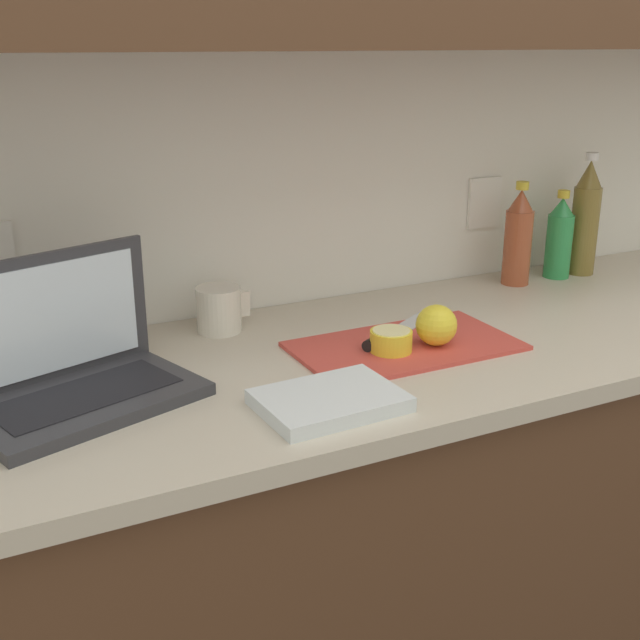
# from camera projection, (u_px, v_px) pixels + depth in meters

# --- Properties ---
(counter_unit) EXTENTS (2.59, 0.64, 0.89)m
(counter_unit) POSITION_uv_depth(u_px,v_px,m) (462.00, 517.00, 1.75)
(counter_unit) COLOR brown
(counter_unit) RESTS_ON ground_plane
(laptop) EXTENTS (0.40, 0.31, 0.23)m
(laptop) POSITION_uv_depth(u_px,v_px,m) (70.00, 367.00, 1.27)
(laptop) COLOR #333338
(laptop) RESTS_ON counter_unit
(cutting_board) EXTENTS (0.42, 0.23, 0.01)m
(cutting_board) POSITION_uv_depth(u_px,v_px,m) (405.00, 346.00, 1.50)
(cutting_board) COLOR #D1473D
(cutting_board) RESTS_ON counter_unit
(knife) EXTENTS (0.27, 0.17, 0.02)m
(knife) POSITION_uv_depth(u_px,v_px,m) (391.00, 333.00, 1.54)
(knife) COLOR silver
(knife) RESTS_ON cutting_board
(lemon_half_cut) EXTENTS (0.08, 0.08, 0.04)m
(lemon_half_cut) POSITION_uv_depth(u_px,v_px,m) (391.00, 341.00, 1.46)
(lemon_half_cut) COLOR yellow
(lemon_half_cut) RESTS_ON cutting_board
(lemon_whole_beside) EXTENTS (0.08, 0.08, 0.08)m
(lemon_whole_beside) POSITION_uv_depth(u_px,v_px,m) (436.00, 325.00, 1.49)
(lemon_whole_beside) COLOR yellow
(lemon_whole_beside) RESTS_ON cutting_board
(bottle_green_soda) EXTENTS (0.07, 0.07, 0.30)m
(bottle_green_soda) POSITION_uv_depth(u_px,v_px,m) (585.00, 219.00, 1.95)
(bottle_green_soda) COLOR olive
(bottle_green_soda) RESTS_ON counter_unit
(bottle_oil_tall) EXTENTS (0.06, 0.06, 0.21)m
(bottle_oil_tall) POSITION_uv_depth(u_px,v_px,m) (559.00, 238.00, 1.93)
(bottle_oil_tall) COLOR #2D934C
(bottle_oil_tall) RESTS_ON counter_unit
(bottle_water_clear) EXTENTS (0.06, 0.06, 0.24)m
(bottle_water_clear) POSITION_uv_depth(u_px,v_px,m) (518.00, 238.00, 1.87)
(bottle_water_clear) COLOR #A34C2D
(bottle_water_clear) RESTS_ON counter_unit
(measuring_cup) EXTENTS (0.11, 0.09, 0.09)m
(measuring_cup) POSITION_uv_depth(u_px,v_px,m) (219.00, 309.00, 1.58)
(measuring_cup) COLOR silver
(measuring_cup) RESTS_ON counter_unit
(dish_towel) EXTENTS (0.23, 0.17, 0.02)m
(dish_towel) POSITION_uv_depth(u_px,v_px,m) (330.00, 401.00, 1.26)
(dish_towel) COLOR white
(dish_towel) RESTS_ON counter_unit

